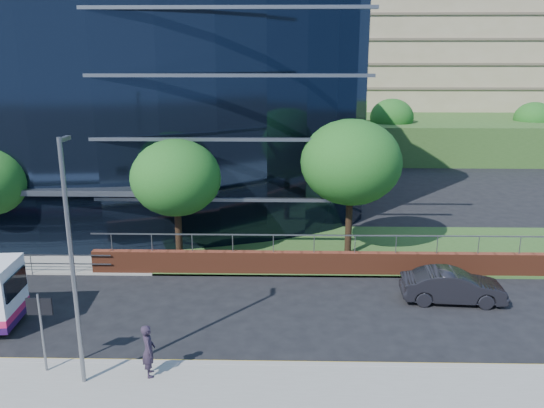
{
  "coord_description": "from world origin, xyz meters",
  "views": [
    {
      "loc": [
        12.48,
        -17.28,
        10.23
      ],
      "look_at": [
        11.92,
        8.0,
        3.45
      ],
      "focal_mm": 35.0,
      "sensor_mm": 36.0,
      "label": 1
    }
  ],
  "objects_px": {
    "pedestrian": "(149,350)",
    "tree_dist_f": "(534,119)",
    "tree_far_d": "(351,162)",
    "streetlight_east": "(72,258)",
    "street_sign": "(40,316)",
    "tree_far_c": "(176,178)",
    "tree_dist_e": "(392,117)",
    "parked_car": "(453,286)"
  },
  "relations": [
    {
      "from": "tree_far_d",
      "to": "parked_car",
      "type": "relative_size",
      "value": 1.68
    },
    {
      "from": "tree_far_c",
      "to": "street_sign",
      "type": "bearing_deg",
      "value": -103.29
    },
    {
      "from": "street_sign",
      "to": "streetlight_east",
      "type": "height_order",
      "value": "streetlight_east"
    },
    {
      "from": "street_sign",
      "to": "tree_dist_e",
      "type": "xyz_separation_m",
      "value": [
        19.5,
        41.59,
        2.39
      ]
    },
    {
      "from": "tree_far_d",
      "to": "tree_dist_f",
      "type": "xyz_separation_m",
      "value": [
        24.0,
        32.0,
        -0.98
      ]
    },
    {
      "from": "street_sign",
      "to": "pedestrian",
      "type": "xyz_separation_m",
      "value": [
        3.57,
        -0.2,
        -1.09
      ]
    },
    {
      "from": "streetlight_east",
      "to": "parked_car",
      "type": "bearing_deg",
      "value": 25.25
    },
    {
      "from": "pedestrian",
      "to": "tree_dist_f",
      "type": "bearing_deg",
      "value": -54.32
    },
    {
      "from": "tree_dist_e",
      "to": "pedestrian",
      "type": "relative_size",
      "value": 3.59
    },
    {
      "from": "tree_far_d",
      "to": "streetlight_east",
      "type": "relative_size",
      "value": 0.93
    },
    {
      "from": "streetlight_east",
      "to": "pedestrian",
      "type": "distance_m",
      "value": 3.98
    },
    {
      "from": "street_sign",
      "to": "parked_car",
      "type": "relative_size",
      "value": 0.63
    },
    {
      "from": "tree_far_d",
      "to": "streetlight_east",
      "type": "distance_m",
      "value": 15.77
    },
    {
      "from": "tree_far_c",
      "to": "parked_car",
      "type": "bearing_deg",
      "value": -19.56
    },
    {
      "from": "tree_dist_e",
      "to": "streetlight_east",
      "type": "xyz_separation_m",
      "value": [
        -18.0,
        -42.17,
        -0.1
      ]
    },
    {
      "from": "street_sign",
      "to": "tree_dist_f",
      "type": "distance_m",
      "value": 56.25
    },
    {
      "from": "tree_far_d",
      "to": "tree_dist_f",
      "type": "height_order",
      "value": "tree_far_d"
    },
    {
      "from": "street_sign",
      "to": "tree_dist_f",
      "type": "xyz_separation_m",
      "value": [
        35.5,
        43.59,
        2.06
      ]
    },
    {
      "from": "parked_car",
      "to": "street_sign",
      "type": "bearing_deg",
      "value": 114.94
    },
    {
      "from": "pedestrian",
      "to": "street_sign",
      "type": "bearing_deg",
      "value": 68.6
    },
    {
      "from": "tree_dist_f",
      "to": "pedestrian",
      "type": "relative_size",
      "value": 3.34
    },
    {
      "from": "tree_far_c",
      "to": "streetlight_east",
      "type": "height_order",
      "value": "streetlight_east"
    },
    {
      "from": "tree_dist_f",
      "to": "parked_car",
      "type": "distance_m",
      "value": 42.76
    },
    {
      "from": "tree_far_d",
      "to": "parked_car",
      "type": "bearing_deg",
      "value": -54.86
    },
    {
      "from": "street_sign",
      "to": "streetlight_east",
      "type": "xyz_separation_m",
      "value": [
        1.5,
        -0.59,
        2.29
      ]
    },
    {
      "from": "tree_far_c",
      "to": "tree_dist_f",
      "type": "distance_m",
      "value": 46.67
    },
    {
      "from": "tree_dist_e",
      "to": "tree_dist_f",
      "type": "relative_size",
      "value": 1.08
    },
    {
      "from": "tree_dist_f",
      "to": "streetlight_east",
      "type": "height_order",
      "value": "streetlight_east"
    },
    {
      "from": "tree_dist_e",
      "to": "streetlight_east",
      "type": "height_order",
      "value": "streetlight_east"
    },
    {
      "from": "street_sign",
      "to": "tree_far_d",
      "type": "distance_m",
      "value": 16.61
    },
    {
      "from": "tree_far_c",
      "to": "tree_dist_f",
      "type": "relative_size",
      "value": 1.08
    },
    {
      "from": "tree_far_d",
      "to": "tree_dist_e",
      "type": "height_order",
      "value": "tree_far_d"
    },
    {
      "from": "tree_dist_e",
      "to": "streetlight_east",
      "type": "relative_size",
      "value": 0.81
    },
    {
      "from": "tree_dist_e",
      "to": "streetlight_east",
      "type": "distance_m",
      "value": 45.85
    },
    {
      "from": "parked_car",
      "to": "pedestrian",
      "type": "distance_m",
      "value": 13.39
    },
    {
      "from": "tree_dist_f",
      "to": "parked_car",
      "type": "height_order",
      "value": "tree_dist_f"
    },
    {
      "from": "tree_dist_f",
      "to": "streetlight_east",
      "type": "bearing_deg",
      "value": -127.58
    },
    {
      "from": "street_sign",
      "to": "streetlight_east",
      "type": "bearing_deg",
      "value": -21.36
    },
    {
      "from": "tree_dist_e",
      "to": "tree_dist_f",
      "type": "distance_m",
      "value": 16.13
    },
    {
      "from": "street_sign",
      "to": "tree_dist_e",
      "type": "height_order",
      "value": "tree_dist_e"
    },
    {
      "from": "tree_far_d",
      "to": "street_sign",
      "type": "bearing_deg",
      "value": -134.78
    },
    {
      "from": "tree_far_d",
      "to": "streetlight_east",
      "type": "bearing_deg",
      "value": -129.4
    }
  ]
}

